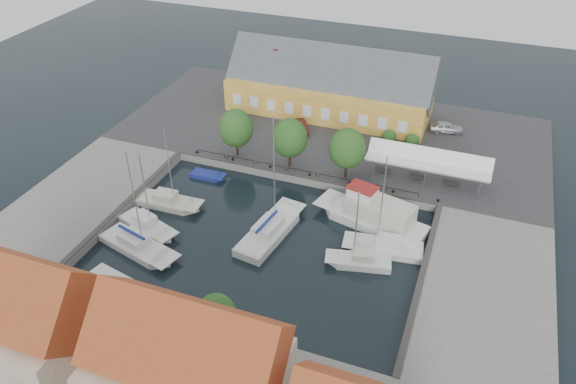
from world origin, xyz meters
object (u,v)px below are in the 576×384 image
(car_red, at_px, (301,127))
(west_boat_c, at_px, (147,227))
(east_boat_b, at_px, (360,262))
(tent_canopy, at_px, (429,161))
(west_boat_d, at_px, (138,247))
(warehouse, at_px, (326,87))
(trawler, at_px, (374,217))
(west_boat_b, at_px, (169,203))
(launch_nw, at_px, (208,176))
(car_silver, at_px, (446,127))
(east_boat_a, at_px, (385,249))
(center_sailboat, at_px, (270,232))
(launch_sw, at_px, (112,280))

(car_red, xyz_separation_m, west_boat_c, (-8.71, -24.47, -1.40))
(east_boat_b, bearing_deg, tent_canopy, 76.54)
(tent_canopy, distance_m, west_boat_d, 33.42)
(warehouse, height_order, trawler, warehouse)
(east_boat_b, relative_size, west_boat_b, 0.88)
(car_red, distance_m, west_boat_b, 21.82)
(west_boat_b, height_order, launch_nw, west_boat_b)
(car_silver, relative_size, west_boat_c, 0.43)
(warehouse, xyz_separation_m, west_boat_d, (-8.85, -35.26, -4.16))
(east_boat_a, distance_m, east_boat_b, 3.45)
(east_boat_a, bearing_deg, west_boat_b, -178.17)
(car_silver, height_order, car_red, car_silver)
(west_boat_b, bearing_deg, west_boat_d, -82.59)
(launch_nw, bearing_deg, west_boat_c, -96.74)
(warehouse, xyz_separation_m, west_boat_c, (-9.77, -32.02, -4.17))
(east_boat_b, relative_size, launch_nw, 2.12)
(car_silver, relative_size, car_red, 1.09)
(warehouse, relative_size, car_red, 7.08)
(car_silver, bearing_deg, trawler, 155.78)
(tent_canopy, xyz_separation_m, west_boat_c, (-26.36, -18.16, -3.42))
(tent_canopy, bearing_deg, trawler, -113.79)
(trawler, bearing_deg, launch_nw, 174.21)
(east_boat_a, relative_size, west_boat_d, 0.93)
(tent_canopy, relative_size, west_boat_d, 1.13)
(car_red, height_order, launch_nw, car_red)
(car_red, distance_m, center_sailboat, 21.23)
(warehouse, relative_size, east_boat_b, 3.12)
(tent_canopy, height_order, west_boat_c, west_boat_c)
(east_boat_a, bearing_deg, west_boat_c, -167.70)
(east_boat_b, bearing_deg, west_boat_b, 174.64)
(launch_sw, bearing_deg, launch_nw, 89.31)
(center_sailboat, relative_size, west_boat_b, 1.35)
(east_boat_a, xyz_separation_m, east_boat_b, (-1.85, -2.91, -0.00))
(tent_canopy, bearing_deg, car_red, 160.34)
(east_boat_a, bearing_deg, west_boat_d, -159.98)
(west_boat_d, height_order, launch_sw, west_boat_d)
(west_boat_b, xyz_separation_m, west_boat_c, (0.10, -4.55, 0.00))
(east_boat_a, height_order, west_boat_b, east_boat_a)
(center_sailboat, relative_size, east_boat_b, 1.54)
(tent_canopy, xyz_separation_m, west_boat_b, (-26.46, -13.61, -3.42))
(west_boat_b, xyz_separation_m, launch_nw, (1.43, 6.75, -0.17))
(warehouse, height_order, east_boat_a, east_boat_a)
(trawler, bearing_deg, east_boat_b, -88.31)
(car_silver, bearing_deg, launch_sw, 134.13)
(center_sailboat, height_order, west_boat_b, center_sailboat)
(trawler, xyz_separation_m, launch_nw, (-21.06, 2.14, -0.93))
(car_red, bearing_deg, center_sailboat, -109.32)
(west_boat_b, bearing_deg, launch_nw, 78.02)
(warehouse, distance_m, launch_nw, 22.78)
(east_boat_a, xyz_separation_m, west_boat_d, (-23.53, -8.57, 0.01))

